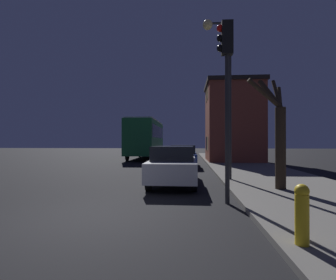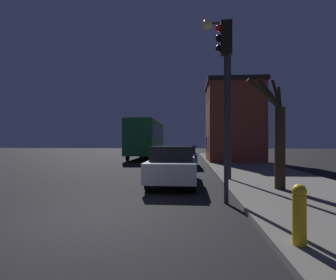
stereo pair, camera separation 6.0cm
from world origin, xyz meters
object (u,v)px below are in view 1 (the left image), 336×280
Objects in this scene: traffic_light at (226,74)px; car_mid_lane at (183,155)px; streetlamp at (222,70)px; bare_tree at (278,135)px; bus at (146,136)px; car_near_lane at (174,164)px; fire_hydrant at (302,213)px.

car_mid_lane is (-1.35, 10.26, -2.72)m from traffic_light.
streetlamp is 1.78× the size of bare_tree.
bus is at bearing 111.20° from streetlamp.
bus is 1.93× the size of car_near_lane.
streetlamp reaches higher than car_near_lane.
car_near_lane is 1.07× the size of car_mid_lane.
car_near_lane is at bearing -159.38° from streetlamp.
bare_tree reaches higher than car_near_lane.
traffic_light reaches higher than bare_tree.
car_near_lane is at bearing 117.15° from traffic_light.
bare_tree is 3.93m from car_near_lane.
car_mid_lane is at bearing 110.92° from bare_tree.
car_mid_lane reaches higher than fire_hydrant.
bus is at bearing 116.10° from car_mid_lane.
bus reaches higher than car_mid_lane.
bare_tree is 9.22m from car_mid_lane.
streetlamp is at bearing 84.67° from traffic_light.
traffic_light reaches higher than car_mid_lane.
car_near_lane is (-1.94, -0.73, -3.83)m from streetlamp.
bare_tree is 4.11× the size of fire_hydrant.
bare_tree reaches higher than fire_hydrant.
bus is 15.40m from car_near_lane.
fire_hydrant is (2.02, -13.33, -0.16)m from car_mid_lane.
bus is at bearing 113.44° from bare_tree.
fire_hydrant is at bearing -87.35° from streetlamp.
bare_tree is at bearing 41.64° from traffic_light.
traffic_light is 4.41m from car_near_lane.
bus is at bearing 103.42° from car_near_lane.
streetlamp is 7.69m from car_mid_lane.
streetlamp is 4.36m from car_near_lane.
bare_tree is at bearing 75.40° from fire_hydrant.
bus reaches higher than fire_hydrant.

